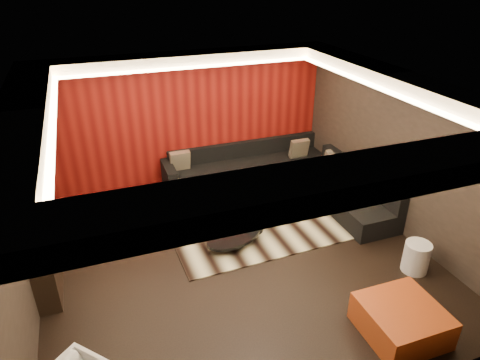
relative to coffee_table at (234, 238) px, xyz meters
name	(u,v)px	position (x,y,z in m)	size (l,w,h in m)	color
floor	(236,255)	(-0.08, -0.29, -0.12)	(6.00, 6.00, 0.02)	black
ceiling	(235,88)	(-0.08, -0.29, 2.70)	(6.00, 6.00, 0.02)	silver
wall_back	(187,118)	(-0.08, 2.72, 1.29)	(6.00, 0.02, 2.80)	black
wall_left	(17,216)	(-3.09, -0.29, 1.29)	(0.02, 6.00, 2.80)	black
wall_right	(398,152)	(2.93, -0.29, 1.29)	(0.02, 6.00, 2.80)	black
red_feature_wall	(187,119)	(-0.08, 2.68, 1.29)	(5.98, 0.05, 2.78)	#6B0C0A
soffit_back	(187,59)	(-0.08, 2.41, 2.58)	(6.00, 0.60, 0.22)	silver
soffit_front	(342,181)	(-0.08, -2.99, 2.58)	(6.00, 0.60, 0.22)	silver
soffit_left	(20,119)	(-2.78, -0.29, 2.58)	(0.60, 4.80, 0.22)	silver
soffit_right	(396,80)	(2.62, -0.29, 2.58)	(0.60, 4.80, 0.22)	silver
cove_back	(192,67)	(-0.08, 2.07, 2.49)	(4.80, 0.08, 0.04)	#FFD899
cove_front	(321,173)	(-0.08, -2.65, 2.49)	(4.80, 0.08, 0.04)	#FFD899
cove_left	(52,123)	(-2.44, -0.29, 2.49)	(0.08, 4.80, 0.04)	#FFD899
cove_right	(377,87)	(2.28, -0.29, 2.49)	(0.08, 4.80, 0.04)	#FFD899
tv_surround	(38,211)	(-2.93, 0.31, 0.99)	(0.30, 2.00, 2.20)	black
tv_screen	(45,188)	(-2.77, 0.31, 1.34)	(0.04, 1.30, 0.80)	black
tv_shelf	(55,232)	(-2.77, 0.31, 0.59)	(0.04, 1.60, 0.04)	black
rug	(266,209)	(0.98, 0.86, -0.10)	(4.00, 3.00, 0.02)	#BEB68B
coffee_table	(234,238)	(0.00, 0.00, 0.00)	(1.11, 1.11, 0.19)	black
drum_stool	(254,221)	(0.46, 0.23, 0.10)	(0.33, 0.33, 0.39)	black
striped_pouf	(170,198)	(-0.77, 1.59, 0.09)	(0.67, 0.67, 0.37)	#BDAB92
white_side_table	(416,257)	(2.42, -1.65, 0.14)	(0.40, 0.40, 0.50)	silver
orange_ottoman	(401,320)	(1.36, -2.62, 0.10)	(0.96, 0.96, 0.43)	maroon
sectional_sofa	(282,177)	(1.65, 1.57, 0.15)	(3.65, 3.50, 0.75)	black
throw_pillows	(294,164)	(1.81, 1.39, 0.51)	(3.39, 2.74, 0.50)	tan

